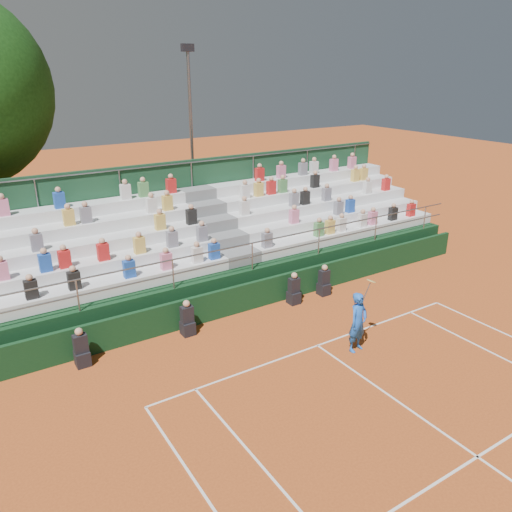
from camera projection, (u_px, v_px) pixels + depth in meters
ground at (318, 346)px, 15.17m from camera, size 90.00×90.00×0.00m
courtside_wall at (261, 293)px, 17.52m from camera, size 20.00×0.15×1.00m
line_officials at (232, 308)px, 16.45m from camera, size 9.20×0.40×1.19m
grandstand at (216, 251)px, 19.87m from camera, size 20.00×5.20×4.40m
tennis_player at (358, 322)px, 14.63m from camera, size 0.90×0.56×2.22m
floodlight_mast at (191, 127)px, 24.57m from camera, size 0.60×0.25×8.96m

